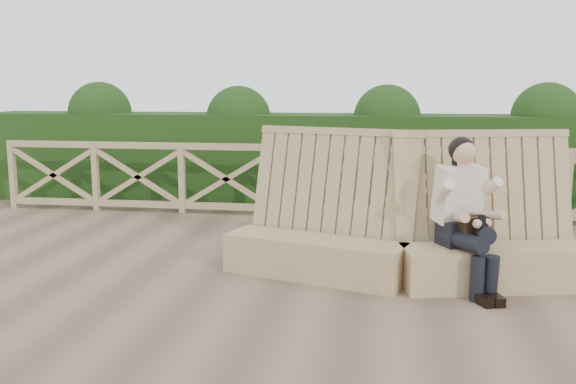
# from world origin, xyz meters

# --- Properties ---
(ground) EXTENTS (60.00, 60.00, 0.00)m
(ground) POSITION_xyz_m (0.00, 0.00, 0.00)
(ground) COLOR brown
(ground) RESTS_ON ground
(bench) EXTENTS (3.81, 1.29, 1.55)m
(bench) POSITION_xyz_m (1.22, 0.48, 0.39)
(bench) COLOR #856D4C
(bench) RESTS_ON ground
(woman) EXTENTS (0.68, 1.00, 1.50)m
(woman) POSITION_xyz_m (1.79, 0.31, 0.77)
(woman) COLOR black
(woman) RESTS_ON ground
(guardrail) EXTENTS (10.10, 0.09, 1.10)m
(guardrail) POSITION_xyz_m (0.00, 3.50, 0.55)
(guardrail) COLOR #9B805A
(guardrail) RESTS_ON ground
(hedge) EXTENTS (12.00, 1.20, 1.50)m
(hedge) POSITION_xyz_m (0.00, 4.70, 0.75)
(hedge) COLOR black
(hedge) RESTS_ON ground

